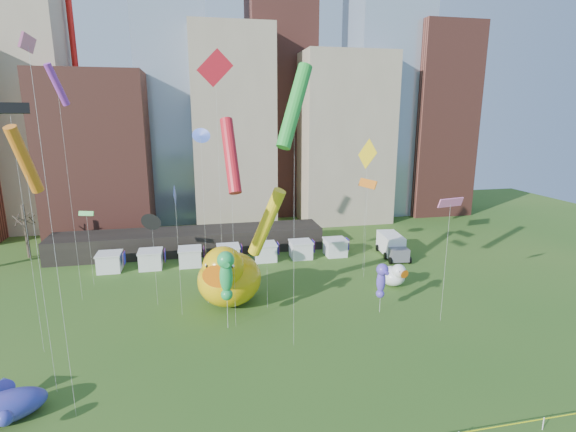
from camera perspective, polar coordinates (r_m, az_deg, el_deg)
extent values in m
cube|color=gray|center=(86.12, -31.35, 12.42)|extent=(14.00, 12.00, 42.00)
cube|color=brown|center=(77.48, -23.60, 7.38)|extent=(16.00, 14.00, 26.00)
cube|color=#8C9EB2|center=(84.12, -15.03, 18.33)|extent=(12.00, 12.00, 55.00)
cube|color=gray|center=(80.00, -7.39, 11.40)|extent=(14.00, 14.00, 34.00)
cube|color=brown|center=(88.49, -1.10, 22.73)|extent=(12.00, 12.00, 68.00)
cube|color=gray|center=(82.27, 7.01, 10.07)|extent=(16.00, 14.00, 30.00)
cube|color=#8C9EB2|center=(89.67, 12.61, 15.87)|extent=(14.00, 12.00, 48.00)
cube|color=brown|center=(92.38, 18.71, 11.69)|extent=(12.00, 12.00, 36.00)
cylinder|color=red|center=(91.73, 10.02, 24.75)|extent=(1.00, 1.00, 76.00)
cube|color=black|center=(64.25, -12.74, -3.23)|extent=(38.00, 6.00, 3.20)
cube|color=white|center=(59.73, -22.42, -5.70)|extent=(2.80, 2.80, 2.20)
cube|color=red|center=(59.26, -20.75, -5.19)|extent=(0.08, 1.40, 1.60)
cube|color=white|center=(58.99, -17.63, -5.54)|extent=(2.80, 2.80, 2.20)
cube|color=red|center=(58.67, -15.91, -5.01)|extent=(0.08, 1.40, 1.60)
cube|color=white|center=(58.67, -12.75, -5.33)|extent=(2.80, 2.80, 2.20)
cube|color=red|center=(58.50, -11.01, -4.79)|extent=(0.08, 1.40, 1.60)
cube|color=white|center=(58.77, -7.86, -5.09)|extent=(2.80, 2.80, 2.20)
cube|color=red|center=(58.76, -6.12, -4.53)|extent=(0.08, 1.40, 1.60)
cube|color=white|center=(59.30, -3.02, -4.81)|extent=(2.80, 2.80, 2.20)
cube|color=red|center=(59.44, -1.31, -4.24)|extent=(0.08, 1.40, 1.60)
cube|color=white|center=(60.24, 1.70, -4.50)|extent=(2.80, 2.80, 2.20)
cube|color=red|center=(60.52, 3.36, -3.94)|extent=(0.08, 1.40, 1.60)
cube|color=white|center=(61.57, 6.23, -4.18)|extent=(2.80, 2.80, 2.20)
cube|color=red|center=(62.00, 7.83, -3.62)|extent=(0.08, 1.40, 1.60)
cylinder|color=#382B21|center=(69.61, -31.23, -1.76)|extent=(0.44, 0.44, 7.50)
cylinder|color=white|center=(34.37, 30.57, -22.48)|extent=(0.06, 0.06, 0.90)
ellipsoid|color=#E5B10B|center=(46.15, -7.69, -8.18)|extent=(8.64, 9.38, 5.44)
ellipsoid|color=#E5B10B|center=(48.93, -6.87, -7.06)|extent=(2.15, 1.89, 2.20)
sphere|color=#E5B10B|center=(43.17, -8.53, -6.64)|extent=(5.15, 5.15, 4.09)
cone|color=orange|center=(41.64, -9.10, -7.62)|extent=(2.70, 2.44, 2.25)
sphere|color=white|center=(42.25, -10.41, -6.38)|extent=(0.74, 0.74, 0.74)
sphere|color=white|center=(41.70, -7.42, -6.54)|extent=(0.74, 0.74, 0.74)
sphere|color=black|center=(41.94, -10.54, -6.54)|extent=(0.37, 0.37, 0.37)
sphere|color=black|center=(41.38, -7.53, -6.70)|extent=(0.37, 0.37, 0.37)
ellipsoid|color=white|center=(52.31, 13.53, -7.69)|extent=(3.59, 3.88, 2.23)
ellipsoid|color=white|center=(53.14, 12.59, -7.37)|extent=(0.89, 0.79, 0.90)
sphere|color=white|center=(51.35, 14.37, -7.07)|extent=(2.13, 2.13, 1.67)
cone|color=orange|center=(50.91, 14.94, -7.36)|extent=(1.12, 1.01, 0.92)
sphere|color=white|center=(50.66, 14.39, -7.09)|extent=(0.30, 0.30, 0.30)
sphere|color=white|center=(51.29, 15.12, -6.88)|extent=(0.30, 0.30, 0.30)
sphere|color=black|center=(50.57, 14.50, -7.13)|extent=(0.15, 0.15, 0.15)
sphere|color=black|center=(51.20, 15.23, -6.92)|extent=(0.15, 0.15, 0.15)
cylinder|color=silver|center=(41.11, -8.02, -11.22)|extent=(0.03, 0.03, 5.11)
ellipsoid|color=green|center=(40.12, -8.14, -7.90)|extent=(1.23, 1.01, 3.08)
sphere|color=green|center=(39.41, -8.20, -5.74)|extent=(1.60, 1.60, 1.57)
cone|color=green|center=(38.77, -8.13, -6.18)|extent=(0.57, 0.99, 0.55)
sphere|color=green|center=(40.84, -8.06, -10.19)|extent=(1.10, 1.10, 1.10)
cylinder|color=silver|center=(45.07, 12.05, -10.36)|extent=(0.03, 0.03, 3.32)
ellipsoid|color=#5B43CA|center=(44.43, 12.16, -8.39)|extent=(1.01, 0.86, 2.36)
sphere|color=#5B43CA|center=(43.86, 12.32, -6.92)|extent=(1.33, 1.33, 1.21)
cone|color=#5B43CA|center=(43.42, 12.61, -7.24)|extent=(0.50, 0.80, 0.42)
sphere|color=#5B43CA|center=(44.99, 12.04, -9.98)|extent=(0.84, 0.84, 0.84)
ellipsoid|color=#49399E|center=(35.86, -33.17, -20.30)|extent=(5.54, 4.28, 1.89)
cone|color=#49399E|center=(38.00, -33.32, -17.87)|extent=(1.79, 1.89, 1.32)
sphere|color=#49399E|center=(33.38, -33.24, -21.40)|extent=(0.94, 0.94, 0.94)
cube|color=white|center=(63.12, 13.36, -3.52)|extent=(3.12, 5.56, 2.65)
cube|color=#595960|center=(60.23, 14.37, -4.92)|extent=(2.64, 2.17, 1.70)
cylinder|color=black|center=(61.32, 12.70, -5.12)|extent=(0.37, 0.98, 0.96)
cylinder|color=black|center=(62.20, 15.03, -4.99)|extent=(0.37, 0.98, 0.96)
cylinder|color=black|center=(64.58, 11.70, -4.13)|extent=(0.37, 0.98, 0.96)
cylinder|color=black|center=(65.41, 13.93, -4.02)|extent=(0.37, 0.98, 0.96)
cylinder|color=silver|center=(39.43, -7.20, -3.79)|extent=(0.02, 0.02, 16.02)
cylinder|color=red|center=(37.87, -7.55, 7.88)|extent=(1.63, 3.95, 6.53)
cylinder|color=silver|center=(29.66, -28.40, -3.79)|extent=(0.02, 0.02, 23.26)
cube|color=pink|center=(28.83, -31.08, 18.94)|extent=(0.64, 2.68, 0.82)
cylinder|color=silver|center=(39.91, -31.06, -2.50)|extent=(0.02, 0.02, 19.94)
cube|color=black|center=(38.75, -32.85, 11.85)|extent=(2.67, 0.98, 0.82)
cylinder|color=silver|center=(35.30, 0.79, -2.28)|extent=(0.02, 0.02, 20.09)
cylinder|color=green|center=(34.01, 0.85, 14.25)|extent=(3.66, 3.34, 6.55)
cylinder|color=silver|center=(54.89, 10.09, 0.33)|extent=(0.02, 0.02, 14.79)
cube|color=yellow|center=(53.74, 10.42, 8.04)|extent=(0.97, 3.62, 3.73)
cylinder|color=silver|center=(44.61, -10.93, -0.93)|extent=(0.02, 0.02, 17.48)
cone|color=blue|center=(43.33, -11.45, 10.34)|extent=(1.25, 1.00, 1.43)
cylinder|color=silver|center=(52.81, 10.18, -1.99)|extent=(0.02, 0.02, 11.57)
cube|color=orange|center=(51.60, 10.44, 4.22)|extent=(1.16, 3.23, 0.98)
cylinder|color=silver|center=(49.37, -26.72, 2.07)|extent=(0.02, 0.02, 22.24)
cylinder|color=purple|center=(48.72, -28.12, 15.00)|extent=(1.85, 2.33, 3.98)
cylinder|color=silver|center=(44.02, -8.98, 3.13)|extent=(0.02, 0.02, 23.74)
cube|color=red|center=(43.55, -9.57, 18.69)|extent=(3.51, 0.51, 3.54)
cylinder|color=silver|center=(43.40, 20.01, -5.90)|extent=(0.02, 0.02, 11.70)
cube|color=pink|center=(41.92, 20.64, 1.68)|extent=(2.72, 0.94, 0.83)
cylinder|color=silver|center=(46.70, -17.13, -6.08)|extent=(0.02, 0.02, 8.99)
cone|color=black|center=(45.46, -17.52, -0.73)|extent=(1.49, 1.10, 1.66)
cylinder|color=silver|center=(54.20, -24.59, -4.19)|extent=(0.02, 0.02, 8.71)
cube|color=green|center=(53.15, -25.04, 0.30)|extent=(1.70, 0.74, 0.54)
cylinder|color=silver|center=(43.98, -2.78, -6.63)|extent=(0.02, 0.02, 9.09)
cylinder|color=yellow|center=(42.65, -2.85, -0.88)|extent=(4.04, 3.67, 7.22)
cylinder|color=silver|center=(43.19, -14.19, -5.30)|extent=(0.02, 0.02, 12.09)
cube|color=blue|center=(41.70, -14.66, 2.60)|extent=(0.16, 2.00, 2.01)
cylinder|color=silver|center=(34.01, -29.66, -7.74)|extent=(0.02, 0.02, 16.67)
cylinder|color=orange|center=(32.24, -31.36, 6.29)|extent=(1.39, 2.77, 4.54)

